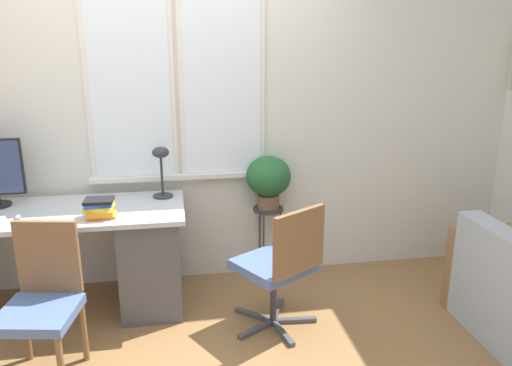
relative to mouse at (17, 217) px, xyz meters
The scene contains 10 objects.
ground_plane 1.21m from the mouse, 12.13° to the right, with size 14.00×14.00×0.00m, color olive.
wall_back_with_window 1.24m from the mouse, 30.83° to the left, with size 9.00×0.12×2.70m.
desk 0.39m from the mouse, 64.97° to the left, with size 1.93×0.68×0.74m.
mouse is the anchor object (origin of this frame).
desk_lamp 0.98m from the mouse, 19.95° to the left, with size 0.14×0.14×0.36m.
book_stack 0.51m from the mouse, ahead, with size 0.19×0.18×0.12m.
desk_chair_wooden 0.65m from the mouse, 66.40° to the right, with size 0.46×0.47×0.86m.
office_chair_swivel 1.67m from the mouse, 11.23° to the right, with size 0.59×0.60×0.86m.
plant_stand 1.75m from the mouse, 14.02° to the left, with size 0.23×0.23×0.57m.
potted_plant 1.73m from the mouse, 14.02° to the left, with size 0.34×0.34×0.40m.
Camera 1 is at (0.06, -2.92, 1.84)m, focal length 35.00 mm.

